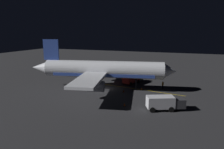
% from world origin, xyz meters
% --- Properties ---
extents(ground_plane, '(180.00, 180.00, 0.20)m').
position_xyz_m(ground_plane, '(0.00, 0.00, -0.10)').
color(ground_plane, '#2B2B2E').
extents(apron_guide_stripe, '(4.40, 27.45, 0.01)m').
position_xyz_m(apron_guide_stripe, '(-2.95, 4.00, 0.00)').
color(apron_guide_stripe, gold).
rests_on(apron_guide_stripe, ground_plane).
extents(airliner, '(29.12, 33.15, 11.14)m').
position_xyz_m(airliner, '(0.12, -0.54, 4.37)').
color(airliner, white).
rests_on(airliner, ground_plane).
extents(baggage_truck, '(4.42, 6.52, 2.37)m').
position_xyz_m(baggage_truck, '(8.32, 14.37, 1.23)').
color(baggage_truck, silver).
rests_on(baggage_truck, ground_plane).
extents(catering_truck, '(6.75, 4.15, 2.43)m').
position_xyz_m(catering_truck, '(-7.22, 4.84, 1.26)').
color(catering_truck, maroon).
rests_on(catering_truck, ground_plane).
extents(ground_crew_worker, '(0.40, 0.40, 1.74)m').
position_xyz_m(ground_crew_worker, '(-4.91, 12.60, 0.89)').
color(ground_crew_worker, black).
rests_on(ground_crew_worker, ground_plane).
extents(traffic_cone_near_left, '(0.50, 0.50, 0.55)m').
position_xyz_m(traffic_cone_near_left, '(-2.00, 8.33, 0.25)').
color(traffic_cone_near_left, '#EA590F').
rests_on(traffic_cone_near_left, ground_plane).
extents(traffic_cone_near_right, '(0.50, 0.50, 0.55)m').
position_xyz_m(traffic_cone_near_right, '(0.93, 5.04, 0.25)').
color(traffic_cone_near_right, '#EA590F').
rests_on(traffic_cone_near_right, ground_plane).
extents(traffic_cone_under_wing, '(0.50, 0.50, 0.55)m').
position_xyz_m(traffic_cone_under_wing, '(8.83, 7.70, 0.25)').
color(traffic_cone_under_wing, '#EA590F').
rests_on(traffic_cone_under_wing, ground_plane).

